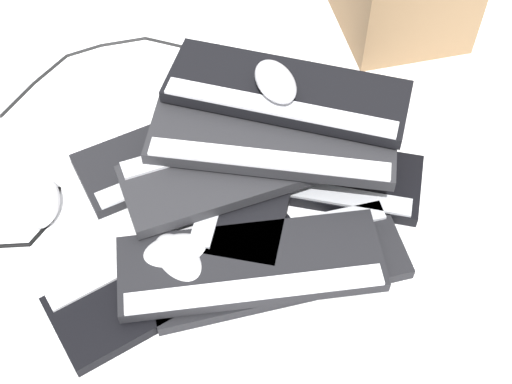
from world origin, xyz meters
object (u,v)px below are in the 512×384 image
at_px(keyboard_4, 254,161).
at_px(keyboard_5, 251,265).
at_px(keyboard_7, 272,142).
at_px(mouse_2, 178,259).
at_px(keyboard_6, 245,165).
at_px(mouse_1, 176,253).
at_px(keyboard_8, 287,92).
at_px(keyboard_1, 277,263).
at_px(keyboard_3, 192,145).
at_px(mouse_3, 276,82).
at_px(keyboard_0, 178,271).
at_px(mouse_0, 42,203).
at_px(keyboard_2, 302,172).

relative_size(keyboard_4, keyboard_5, 0.92).
distance_m(keyboard_7, mouse_2, 0.27).
relative_size(keyboard_4, keyboard_6, 0.91).
bearing_deg(keyboard_7, mouse_1, 15.70).
relative_size(keyboard_6, keyboard_7, 1.09).
height_order(keyboard_8, mouse_1, keyboard_8).
bearing_deg(keyboard_1, keyboard_3, -93.78).
bearing_deg(mouse_3, keyboard_3, 73.07).
xyz_separation_m(keyboard_1, mouse_3, (-0.16, -0.23, 0.16)).
relative_size(keyboard_5, mouse_3, 4.18).
height_order(keyboard_3, keyboard_5, keyboard_5).
bearing_deg(keyboard_1, keyboard_7, -122.61).
distance_m(keyboard_3, mouse_2, 0.28).
height_order(keyboard_6, mouse_1, keyboard_6).
distance_m(keyboard_0, keyboard_8, 0.38).
height_order(keyboard_0, mouse_2, mouse_2).
bearing_deg(keyboard_6, keyboard_1, 73.57).
distance_m(mouse_0, mouse_2, 0.29).
relative_size(keyboard_8, mouse_1, 3.95).
height_order(keyboard_7, mouse_3, mouse_3).
xyz_separation_m(keyboard_3, keyboard_6, (-0.03, 0.14, 0.06)).
bearing_deg(keyboard_4, mouse_1, 22.04).
xyz_separation_m(keyboard_4, mouse_0, (0.36, -0.16, -0.02)).
bearing_deg(mouse_3, mouse_1, 126.50).
distance_m(keyboard_3, keyboard_7, 0.19).
distance_m(keyboard_0, keyboard_4, 0.26).
relative_size(keyboard_4, mouse_1, 3.84).
xyz_separation_m(keyboard_2, mouse_1, (0.30, 0.04, 0.04)).
bearing_deg(keyboard_4, keyboard_0, 23.85).
bearing_deg(keyboard_1, keyboard_0, -29.92).
bearing_deg(keyboard_7, mouse_3, -129.69).
distance_m(keyboard_4, mouse_2, 0.25).
height_order(keyboard_0, keyboard_2, same).
distance_m(keyboard_5, mouse_1, 0.13).
relative_size(keyboard_1, mouse_2, 4.22).
relative_size(keyboard_6, mouse_0, 4.21).
bearing_deg(mouse_0, mouse_1, 59.52).
bearing_deg(keyboard_0, mouse_2, -168.15).
bearing_deg(keyboard_8, keyboard_4, 21.28).
distance_m(keyboard_1, mouse_3, 0.32).
bearing_deg(mouse_2, mouse_3, -66.16).
xyz_separation_m(keyboard_6, mouse_3, (-0.11, -0.06, 0.10)).
bearing_deg(keyboard_3, mouse_0, -6.89).
xyz_separation_m(keyboard_2, keyboard_6, (0.11, -0.04, 0.06)).
relative_size(keyboard_1, keyboard_6, 1.00).
xyz_separation_m(keyboard_1, mouse_1, (0.14, -0.10, 0.04)).
relative_size(keyboard_8, mouse_2, 3.95).
bearing_deg(keyboard_2, keyboard_5, 31.21).
xyz_separation_m(keyboard_6, mouse_2, (0.19, 0.08, -0.02)).
distance_m(mouse_0, mouse_3, 0.48).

